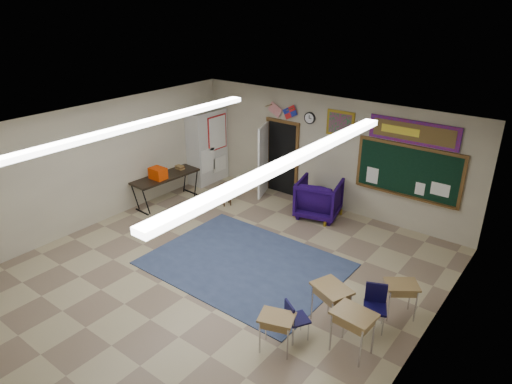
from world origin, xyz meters
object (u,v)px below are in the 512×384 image
Objects in this scene: wingback_armchair at (319,198)px; folding_table at (166,188)px; student_desk_front_right at (400,298)px; wooden_stool at (226,194)px; student_desk_front_left at (331,304)px.

folding_table reaches higher than wingback_armchair.
student_desk_front_right reaches higher than wooden_stool.
student_desk_front_right is at bearing -2.82° from folding_table.
wingback_armchair is at bearing 22.38° from wooden_stool.
folding_table is at bearing 137.14° from student_desk_front_right.
student_desk_front_left is 1.32× the size of wooden_stool.
student_desk_front_left is 1.30m from student_desk_front_right.
wingback_armchair is 0.55× the size of folding_table.
student_desk_front_left reaches higher than wooden_stool.
folding_table is 3.33× the size of wooden_stool.
folding_table is 1.67m from wooden_stool.
student_desk_front_left is at bearing 108.79° from wingback_armchair.
wooden_stool is at bearing 126.72° from student_desk_front_right.
student_desk_front_right is (0.86, 0.97, -0.06)m from student_desk_front_left.
wooden_stool is (-5.55, 1.66, -0.07)m from student_desk_front_right.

